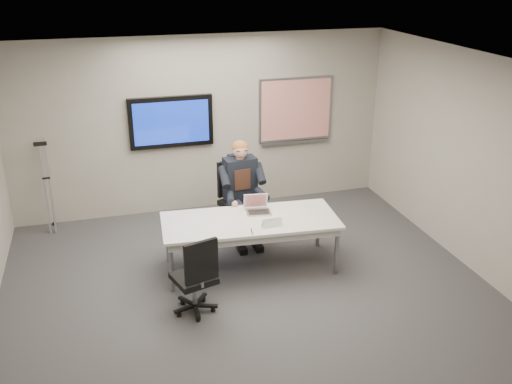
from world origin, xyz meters
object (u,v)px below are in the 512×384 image
object	(u,v)px
conference_table	(250,225)
office_chair_near	(196,289)
office_chair_far	(238,211)
laptop	(257,207)
seated_person	(244,203)

from	to	relation	value
conference_table	office_chair_near	bearing A→B (deg)	-131.62
conference_table	office_chair_far	bearing A→B (deg)	88.90
office_chair_near	laptop	size ratio (longest dim) A/B	2.87
conference_table	office_chair_far	distance (m)	1.09
office_chair_far	laptop	xyz separation A→B (m)	(0.06, -0.83, 0.41)
conference_table	office_chair_far	xyz separation A→B (m)	(0.10, 1.05, -0.28)
seated_person	conference_table	bearing A→B (deg)	-104.80
conference_table	laptop	distance (m)	0.31
seated_person	office_chair_near	bearing A→B (deg)	-127.74
conference_table	office_chair_near	xyz separation A→B (m)	(-0.89, -0.86, -0.31)
office_chair_near	seated_person	distance (m)	1.94
office_chair_near	laptop	distance (m)	1.57
conference_table	office_chair_near	size ratio (longest dim) A/B	2.34
office_chair_far	office_chair_near	distance (m)	2.15
office_chair_far	office_chair_near	xyz separation A→B (m)	(-0.99, -1.91, -0.03)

